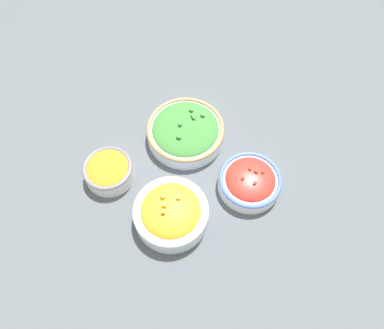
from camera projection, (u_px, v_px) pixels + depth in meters
The scene contains 5 objects.
ground_plane at pixel (192, 170), 1.04m from camera, with size 3.00×3.00×0.00m, color #4C5156.
bowl_broccoli at pixel (186, 131), 1.07m from camera, with size 0.22×0.22×0.07m.
bowl_squash at pixel (171, 213), 0.94m from camera, with size 0.19×0.19×0.09m.
bowl_cherry_tomatoes at pixel (250, 181), 0.99m from camera, with size 0.17×0.17×0.07m.
bowl_carrots at pixel (109, 170), 1.00m from camera, with size 0.13×0.13×0.06m.
Camera 1 is at (-0.33, -0.37, 0.92)m, focal length 35.00 mm.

